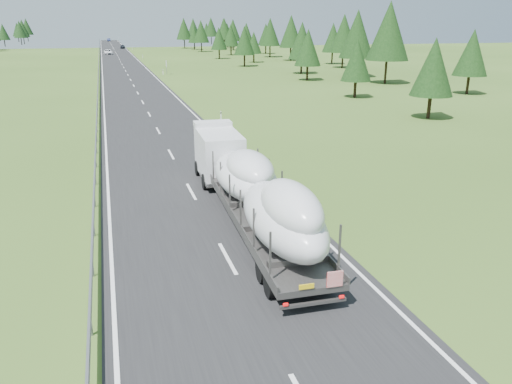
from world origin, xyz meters
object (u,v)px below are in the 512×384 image
object	(u,v)px
distant_car_dark	(123,47)
boat_truck	(251,184)
distant_van	(108,52)
distant_car_blue	(109,40)
highway_sign	(166,65)

from	to	relation	value
distant_car_dark	boat_truck	bearing A→B (deg)	-90.13
boat_truck	distant_car_dark	world-z (taller)	boat_truck
distant_van	distant_car_blue	size ratio (longest dim) A/B	1.11
boat_truck	distant_van	distance (m)	148.00
distant_car_blue	distant_car_dark	bearing A→B (deg)	-89.90
distant_car_blue	highway_sign	bearing A→B (deg)	-90.18
distant_van	distant_car_blue	bearing A→B (deg)	86.29
distant_van	highway_sign	bearing A→B (deg)	-84.97
highway_sign	distant_car_dark	size ratio (longest dim) A/B	0.60
highway_sign	distant_van	distance (m)	72.02
distant_van	distant_car_dark	size ratio (longest dim) A/B	1.24
distant_car_dark	distant_car_blue	world-z (taller)	distant_car_blue
distant_van	distant_car_blue	distance (m)	127.44
distant_van	distant_car_dark	xyz separation A→B (m)	(5.99, 38.02, -0.01)
boat_truck	distant_van	world-z (taller)	boat_truck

